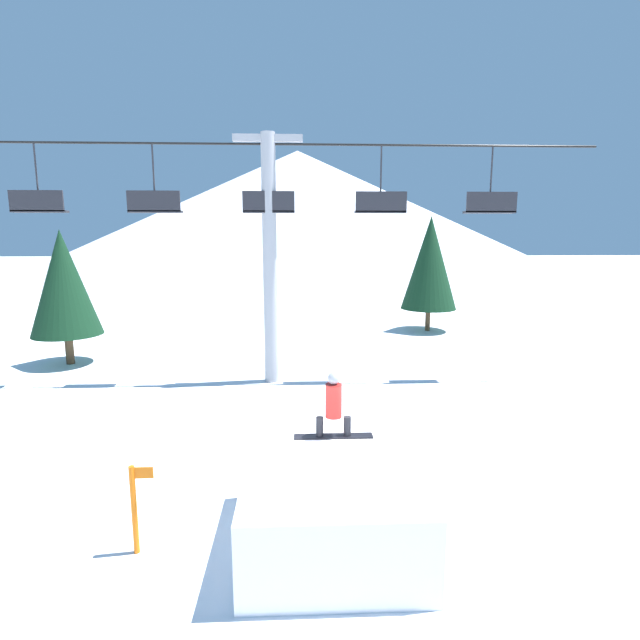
{
  "coord_description": "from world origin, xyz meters",
  "views": [
    {
      "loc": [
        -0.11,
        -9.02,
        5.45
      ],
      "look_at": [
        0.46,
        3.69,
        3.22
      ],
      "focal_mm": 28.0,
      "sensor_mm": 36.0,
      "label": 1
    }
  ],
  "objects_px": {
    "pine_tree_near": "(64,283)",
    "snow_ramp": "(332,507)",
    "snowboarder": "(334,405)",
    "trail_marker": "(135,507)"
  },
  "relations": [
    {
      "from": "snow_ramp",
      "to": "snowboarder",
      "type": "bearing_deg",
      "value": 84.99
    },
    {
      "from": "snow_ramp",
      "to": "snowboarder",
      "type": "height_order",
      "value": "snowboarder"
    },
    {
      "from": "snow_ramp",
      "to": "trail_marker",
      "type": "bearing_deg",
      "value": -178.2
    },
    {
      "from": "snow_ramp",
      "to": "snowboarder",
      "type": "relative_size",
      "value": 2.13
    },
    {
      "from": "snow_ramp",
      "to": "pine_tree_near",
      "type": "distance_m",
      "value": 16.58
    },
    {
      "from": "snowboarder",
      "to": "pine_tree_near",
      "type": "xyz_separation_m",
      "value": [
        -10.29,
        11.45,
        1.33
      ]
    },
    {
      "from": "pine_tree_near",
      "to": "trail_marker",
      "type": "xyz_separation_m",
      "value": [
        6.8,
        -12.92,
        -2.56
      ]
    },
    {
      "from": "pine_tree_near",
      "to": "trail_marker",
      "type": "height_order",
      "value": "pine_tree_near"
    },
    {
      "from": "pine_tree_near",
      "to": "snow_ramp",
      "type": "bearing_deg",
      "value": -51.57
    },
    {
      "from": "snowboarder",
      "to": "pine_tree_near",
      "type": "height_order",
      "value": "pine_tree_near"
    }
  ]
}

